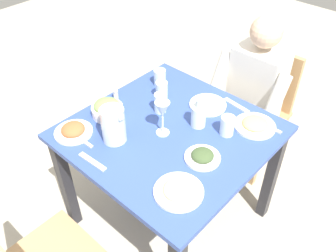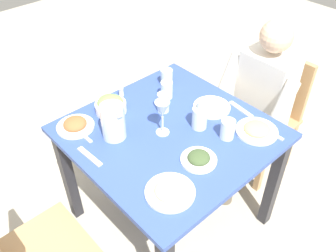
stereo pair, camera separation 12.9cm
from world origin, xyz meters
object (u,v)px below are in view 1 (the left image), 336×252
(wine_glass, at_px, (162,111))
(water_glass_near_left, at_px, (160,103))
(salad_bowl, at_px, (107,109))
(salt_shaker, at_px, (116,94))
(water_pitcher, at_px, (113,125))
(water_glass_center, at_px, (160,77))
(diner_near, at_px, (247,99))
(plate_beans, at_px, (179,191))
(chair_near, at_px, (260,103))
(plate_fries, at_px, (255,124))
(oil_carafe, at_px, (198,117))
(plate_yoghurt, at_px, (208,103))
(water_glass_near_right, at_px, (227,126))
(plate_rice_curry, at_px, (73,130))
(dining_table, at_px, (170,146))
(water_glass_far_right, at_px, (162,90))
(plate_dolmas, at_px, (202,156))

(wine_glass, bearing_deg, water_glass_near_left, -43.06)
(salad_bowl, xyz_separation_m, salt_shaker, (0.08, -0.14, -0.01))
(water_pitcher, distance_m, water_glass_center, 0.55)
(diner_near, distance_m, plate_beans, 0.98)
(chair_near, bearing_deg, water_glass_center, 55.40)
(wine_glass, bearing_deg, plate_fries, -132.12)
(chair_near, xyz_separation_m, salt_shaker, (0.49, 0.86, 0.29))
(plate_fries, height_order, oil_carafe, oil_carafe)
(plate_yoghurt, bearing_deg, water_pitcher, 71.63)
(plate_beans, relative_size, salt_shaker, 4.08)
(salt_shaker, bearing_deg, plate_yoghurt, -146.09)
(water_glass_near_right, distance_m, water_glass_near_left, 0.39)
(plate_rice_curry, bearing_deg, salt_shaker, -79.23)
(plate_beans, distance_m, water_glass_center, 0.85)
(water_glass_near_right, height_order, wine_glass, wine_glass)
(water_pitcher, bearing_deg, oil_carafe, -123.15)
(dining_table, relative_size, diner_near, 0.84)
(diner_near, xyz_separation_m, water_glass_near_right, (-0.16, 0.48, 0.17))
(diner_near, xyz_separation_m, plate_rice_curry, (0.43, 1.01, 0.14))
(water_glass_near_left, xyz_separation_m, oil_carafe, (-0.23, -0.05, 0.00))
(dining_table, bearing_deg, water_glass_center, -39.93)
(water_glass_center, bearing_deg, salad_bowl, 88.69)
(water_glass_near_right, relative_size, water_glass_near_left, 0.95)
(plate_rice_curry, bearing_deg, diner_near, -112.85)
(oil_carafe, relative_size, salt_shaker, 3.05)
(water_glass_far_right, bearing_deg, water_glass_near_left, 129.24)
(plate_fries, xyz_separation_m, plate_rice_curry, (0.67, 0.67, 0.00))
(plate_rice_curry, height_order, wine_glass, wine_glass)
(water_pitcher, height_order, plate_fries, water_pitcher)
(plate_fries, distance_m, plate_rice_curry, 0.95)
(dining_table, xyz_separation_m, plate_yoghurt, (-0.02, -0.30, 0.13))
(plate_dolmas, distance_m, wine_glass, 0.30)
(plate_fries, xyz_separation_m, water_glass_near_left, (0.46, 0.23, 0.04))
(plate_fries, relative_size, water_glass_center, 2.15)
(plate_yoghurt, xyz_separation_m, salt_shaker, (0.44, 0.30, 0.01))
(water_glass_far_right, xyz_separation_m, water_glass_near_left, (-0.08, 0.10, 0.01))
(salt_shaker, bearing_deg, water_pitcher, 136.96)
(water_glass_near_right, bearing_deg, oil_carafe, 16.32)
(salad_bowl, bearing_deg, oil_carafe, -148.10)
(salad_bowl, distance_m, water_glass_center, 0.41)
(water_pitcher, xyz_separation_m, plate_yoghurt, (-0.18, -0.54, -0.08))
(plate_rice_curry, relative_size, oil_carafe, 1.19)
(plate_fries, bearing_deg, water_glass_near_left, 26.90)
(water_glass_near_left, height_order, salt_shaker, water_glass_near_left)
(salad_bowl, height_order, wine_glass, wine_glass)
(plate_dolmas, height_order, plate_fries, same)
(plate_rice_curry, relative_size, salt_shaker, 3.64)
(dining_table, xyz_separation_m, plate_fries, (-0.31, -0.32, 0.13))
(plate_yoghurt, distance_m, salt_shaker, 0.53)
(wine_glass, bearing_deg, water_glass_center, -45.07)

